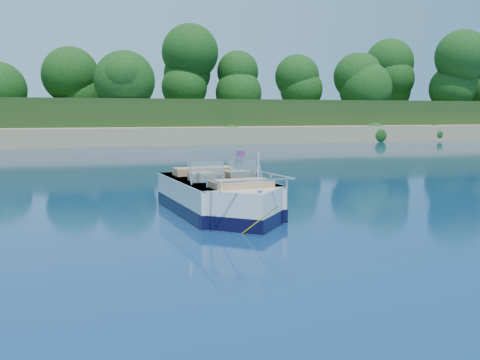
# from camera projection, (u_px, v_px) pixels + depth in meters

# --- Properties ---
(ground) EXTENTS (160.00, 160.00, 0.00)m
(ground) POSITION_uv_depth(u_px,v_px,m) (345.00, 238.00, 11.70)
(ground) COLOR #0A2249
(ground) RESTS_ON ground
(shoreline) EXTENTS (170.00, 59.00, 6.00)m
(shoreline) POSITION_uv_depth(u_px,v_px,m) (112.00, 126.00, 71.80)
(shoreline) COLOR #948156
(shoreline) RESTS_ON ground
(treeline) EXTENTS (150.00, 7.12, 8.19)m
(treeline) POSITION_uv_depth(u_px,v_px,m) (130.00, 83.00, 49.75)
(treeline) COLOR black
(treeline) RESTS_ON ground
(motorboat) EXTENTS (2.58, 6.37, 2.12)m
(motorboat) POSITION_uv_depth(u_px,v_px,m) (222.00, 200.00, 14.40)
(motorboat) COLOR white
(motorboat) RESTS_ON ground
(tow_tube) EXTENTS (1.59, 1.59, 0.32)m
(tow_tube) POSITION_uv_depth(u_px,v_px,m) (255.00, 197.00, 17.00)
(tow_tube) COLOR #FCFF00
(tow_tube) RESTS_ON ground
(boy) EXTENTS (0.41, 0.74, 1.39)m
(boy) POSITION_uv_depth(u_px,v_px,m) (255.00, 199.00, 16.98)
(boy) COLOR tan
(boy) RESTS_ON ground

